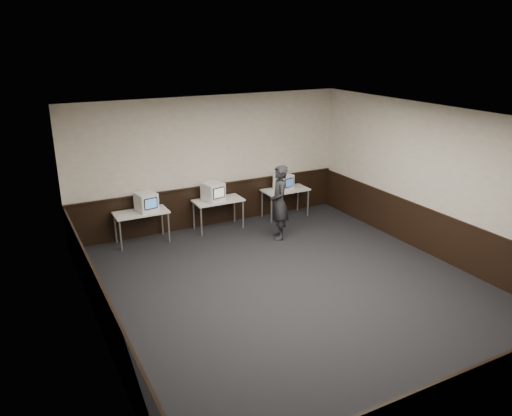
{
  "coord_description": "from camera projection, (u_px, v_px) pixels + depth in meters",
  "views": [
    {
      "loc": [
        -4.5,
        -7.02,
        4.51
      ],
      "look_at": [
        -0.01,
        1.6,
        1.15
      ],
      "focal_mm": 35.0,
      "sensor_mm": 36.0,
      "label": 1
    }
  ],
  "objects": [
    {
      "name": "wainscot_rail",
      "position": [
        212.0,
        185.0,
        12.31
      ],
      "size": [
        6.98,
        0.06,
        0.04
      ],
      "primitive_type": "cube",
      "color": "black",
      "rests_on": "wainscot_back"
    },
    {
      "name": "wainscot_left",
      "position": [
        104.0,
        313.0,
        7.64
      ],
      "size": [
        0.04,
        7.98,
        1.0
      ],
      "primitive_type": "cube",
      "color": "black",
      "rests_on": "left_wall"
    },
    {
      "name": "front_wall",
      "position": [
        493.0,
        317.0,
        5.45
      ],
      "size": [
        7.0,
        0.0,
        7.0
      ],
      "primitive_type": "plane",
      "rotation": [
        -1.57,
        0.0,
        0.0
      ],
      "color": "beige",
      "rests_on": "ground"
    },
    {
      "name": "wainscot_front",
      "position": [
        477.0,
        399.0,
        5.83
      ],
      "size": [
        6.98,
        0.04,
        1.0
      ],
      "primitive_type": "cube",
      "color": "black",
      "rests_on": "front_wall"
    },
    {
      "name": "back_wall",
      "position": [
        211.0,
        162.0,
        12.15
      ],
      "size": [
        7.0,
        0.0,
        7.0
      ],
      "primitive_type": "plane",
      "rotation": [
        1.57,
        0.0,
        0.0
      ],
      "color": "beige",
      "rests_on": "ground"
    },
    {
      "name": "right_wall",
      "position": [
        441.0,
        184.0,
        10.33
      ],
      "size": [
        0.0,
        8.0,
        8.0
      ],
      "primitive_type": "plane",
      "rotation": [
        1.57,
        0.0,
        -1.57
      ],
      "color": "beige",
      "rests_on": "ground"
    },
    {
      "name": "left_wall",
      "position": [
        95.0,
        247.0,
        7.27
      ],
      "size": [
        0.0,
        8.0,
        8.0
      ],
      "primitive_type": "plane",
      "rotation": [
        1.57,
        0.0,
        1.57
      ],
      "color": "beige",
      "rests_on": "ground"
    },
    {
      "name": "emac_right",
      "position": [
        284.0,
        182.0,
        12.86
      ],
      "size": [
        0.48,
        0.5,
        0.39
      ],
      "rotation": [
        0.0,
        0.0,
        0.25
      ],
      "color": "white",
      "rests_on": "desk_right"
    },
    {
      "name": "person",
      "position": [
        279.0,
        203.0,
        11.49
      ],
      "size": [
        0.6,
        0.74,
        1.75
      ],
      "primitive_type": "imported",
      "rotation": [
        0.0,
        0.0,
        -1.89
      ],
      "color": "black",
      "rests_on": "ground"
    },
    {
      "name": "desk_right",
      "position": [
        285.0,
        192.0,
        12.95
      ],
      "size": [
        1.2,
        0.6,
        0.75
      ],
      "color": "silver",
      "rests_on": "ground"
    },
    {
      "name": "emac_center",
      "position": [
        213.0,
        192.0,
        11.97
      ],
      "size": [
        0.53,
        0.55,
        0.44
      ],
      "rotation": [
        0.0,
        0.0,
        0.23
      ],
      "color": "white",
      "rests_on": "desk_center"
    },
    {
      "name": "emac_left",
      "position": [
        146.0,
        202.0,
        11.25
      ],
      "size": [
        0.5,
        0.51,
        0.42
      ],
      "rotation": [
        0.0,
        0.0,
        0.18
      ],
      "color": "white",
      "rests_on": "desk_left"
    },
    {
      "name": "desk_center",
      "position": [
        218.0,
        202.0,
        12.12
      ],
      "size": [
        1.2,
        0.6,
        0.75
      ],
      "color": "silver",
      "rests_on": "ground"
    },
    {
      "name": "wainscot_back",
      "position": [
        212.0,
        205.0,
        12.49
      ],
      "size": [
        6.98,
        0.04,
        1.0
      ],
      "primitive_type": "cube",
      "color": "black",
      "rests_on": "back_wall"
    },
    {
      "name": "wainscot_right",
      "position": [
        434.0,
        234.0,
        10.68
      ],
      "size": [
        0.04,
        7.98,
        1.0
      ],
      "primitive_type": "cube",
      "color": "black",
      "rests_on": "right_wall"
    },
    {
      "name": "ceiling",
      "position": [
        301.0,
        119.0,
        8.28
      ],
      "size": [
        8.0,
        8.0,
        0.0
      ],
      "primitive_type": "plane",
      "rotation": [
        3.14,
        0.0,
        0.0
      ],
      "color": "white",
      "rests_on": "back_wall"
    },
    {
      "name": "floor",
      "position": [
        296.0,
        291.0,
        9.32
      ],
      "size": [
        8.0,
        8.0,
        0.0
      ],
      "primitive_type": "plane",
      "color": "black",
      "rests_on": "ground"
    },
    {
      "name": "desk_left",
      "position": [
        141.0,
        215.0,
        11.29
      ],
      "size": [
        1.2,
        0.6,
        0.75
      ],
      "color": "silver",
      "rests_on": "ground"
    }
  ]
}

